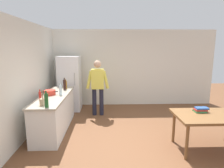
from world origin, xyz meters
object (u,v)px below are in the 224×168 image
Objects in this scene: dining_table at (210,118)px; bottle_oil_amber at (66,85)px; refrigerator at (70,84)px; book_stack at (201,110)px; cooking_pot at (50,92)px; person at (98,84)px; bottle_water_clear at (60,90)px; utensil_jar at (42,102)px; bottle_wine_green at (46,100)px; bottle_wine_dark at (65,85)px; bottle_sauce_red at (40,96)px.

bottle_oil_amber is (-3.26, 1.89, 0.34)m from dining_table.
refrigerator is 4.06m from book_stack.
cooking_pot is 1.47× the size of book_stack.
refrigerator is at bearing 149.77° from person.
bottle_oil_amber is (-0.91, -0.26, 0.04)m from person.
cooking_pot is 1.33× the size of bottle_water_clear.
refrigerator reaches higher than utensil_jar.
refrigerator is 1.55m from cooking_pot.
cooking_pot is at bearing 102.71° from bottle_wine_green.
refrigerator is 2.58m from bottle_wine_green.
person is 1.00m from bottle_wine_dark.
refrigerator is 2.02m from bottle_sauce_red.
bottle_wine_green is at bearing -60.94° from bottle_sauce_red.
bottle_wine_green is (-0.93, -2.02, 0.07)m from person.
refrigerator is 5.29× the size of bottle_wine_dark.
bottle_sauce_red is at bearing -107.41° from bottle_wine_dark.
refrigerator is 6.61× the size of book_stack.
bottle_wine_dark is 1.13× the size of bottle_water_clear.
dining_table is 3.72m from cooking_pot.
person is 1.91m from bottle_sauce_red.
book_stack is at bearing 125.85° from dining_table.
bottle_water_clear is (0.17, 0.87, 0.05)m from utensil_jar.
cooking_pot is 1.43× the size of bottle_oil_amber.
bottle_wine_green is (-0.01, -1.64, 0.00)m from bottle_wine_dark.
refrigerator is 6.00× the size of bottle_water_clear.
bottle_wine_dark is at bearing -93.90° from bottle_oil_amber.
bottle_sauce_red is at bearing -98.59° from refrigerator.
cooking_pot is 0.91m from utensil_jar.
bottle_wine_dark is at bearing 67.49° from cooking_pot.
book_stack is (3.11, -0.95, -0.23)m from bottle_water_clear.
bottle_wine_dark is (-0.92, -0.38, 0.07)m from person.
refrigerator is at bearing 81.41° from bottle_sauce_red.
bottle_water_clear reaches higher than cooking_pot.
cooking_pot reaches higher than dining_table.
refrigerator is 1.58m from bottle_water_clear.
person is at bearing 15.78° from bottle_oil_amber.
cooking_pot is 1.18× the size of bottle_wine_green.
bottle_wine_dark is 0.13m from bottle_oil_amber.
bottle_wine_dark is (0.14, 1.50, 0.07)m from utensil_jar.
person is 5.00× the size of bottle_wine_green.
bottle_sauce_red is 0.71× the size of bottle_wine_dark.
bottle_wine_dark is 1.00× the size of bottle_wine_green.
bottle_water_clear is 1.07× the size of bottle_oil_amber.
dining_table is 4.12× the size of bottle_wine_dark.
dining_table is at bearing -18.32° from cooking_pot.
utensil_jar reaches higher than dining_table.
bottle_water_clear is at bearing -7.48° from cooking_pot.
refrigerator is at bearing 141.49° from book_stack.
bottle_wine_dark is at bearing 151.66° from dining_table.
person is 1.35m from bottle_water_clear.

